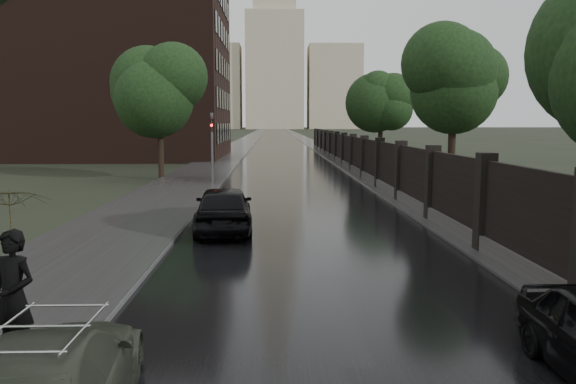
{
  "coord_description": "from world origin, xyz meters",
  "views": [
    {
      "loc": [
        -1.1,
        -4.77,
        3.5
      ],
      "look_at": [
        -0.66,
        11.32,
        1.5
      ],
      "focal_mm": 35.0,
      "sensor_mm": 36.0,
      "label": 1
    }
  ],
  "objects": [
    {
      "name": "tree_right_b",
      "position": [
        7.5,
        22.0,
        4.95
      ],
      "size": [
        4.08,
        4.08,
        7.01
      ],
      "color": "black",
      "rests_on": "ground"
    },
    {
      "name": "verge_right",
      "position": [
        5.5,
        190.0,
        0.04
      ],
      "size": [
        3.0,
        420.0,
        0.08
      ],
      "primitive_type": "cube",
      "color": "#2D2D2D",
      "rests_on": "ground"
    },
    {
      "name": "sidewalk_left",
      "position": [
        -6.0,
        190.0,
        0.08
      ],
      "size": [
        4.0,
        420.0,
        0.16
      ],
      "primitive_type": "cube",
      "color": "#2D2D2D",
      "rests_on": "ground"
    },
    {
      "name": "traffic_light",
      "position": [
        -4.3,
        24.99,
        2.4
      ],
      "size": [
        0.16,
        0.32,
        4.0
      ],
      "color": "#59595E",
      "rests_on": "ground"
    },
    {
      "name": "fence_right",
      "position": [
        4.6,
        32.01,
        1.01
      ],
      "size": [
        0.45,
        75.72,
        2.7
      ],
      "color": "#383533",
      "rests_on": "ground"
    },
    {
      "name": "road",
      "position": [
        0.0,
        190.0,
        0.01
      ],
      "size": [
        8.0,
        420.0,
        0.02
      ],
      "primitive_type": "cube",
      "color": "black",
      "rests_on": "ground"
    },
    {
      "name": "pedestrian_umbrella",
      "position": [
        -4.69,
        2.83,
        2.13
      ],
      "size": [
        1.42,
        1.43,
        2.96
      ],
      "rotation": [
        0.0,
        0.0,
        -0.35
      ],
      "color": "black",
      "rests_on": "sidewalk_left"
    },
    {
      "name": "hatchback_left",
      "position": [
        -2.68,
        13.05,
        0.76
      ],
      "size": [
        2.07,
        4.57,
        1.52
      ],
      "primitive_type": "imported",
      "rotation": [
        0.0,
        0.0,
        3.2
      ],
      "color": "black",
      "rests_on": "ground"
    },
    {
      "name": "tree_right_c",
      "position": [
        7.5,
        40.0,
        4.95
      ],
      "size": [
        4.08,
        4.08,
        7.01
      ],
      "color": "black",
      "rests_on": "ground"
    },
    {
      "name": "volga_sedan",
      "position": [
        -3.6,
        1.19,
        0.62
      ],
      "size": [
        2.24,
        4.46,
        1.24
      ],
      "primitive_type": "imported",
      "rotation": [
        0.0,
        0.0,
        3.26
      ],
      "color": "#3B4235",
      "rests_on": "ground"
    },
    {
      "name": "brick_building",
      "position": [
        -18.0,
        52.0,
        10.0
      ],
      "size": [
        24.0,
        18.0,
        20.0
      ],
      "primitive_type": "cube",
      "color": "black",
      "rests_on": "ground"
    },
    {
      "name": "stalinist_tower",
      "position": [
        0.0,
        300.0,
        38.38
      ],
      "size": [
        92.0,
        30.0,
        159.0
      ],
      "color": "tan",
      "rests_on": "ground"
    },
    {
      "name": "tree_left_far",
      "position": [
        -8.0,
        30.0,
        5.24
      ],
      "size": [
        4.25,
        4.25,
        7.39
      ],
      "color": "black",
      "rests_on": "ground"
    }
  ]
}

